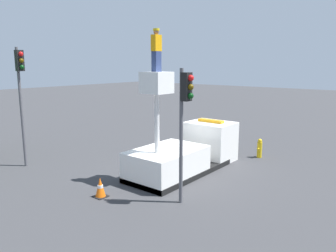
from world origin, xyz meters
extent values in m
plane|color=#38383A|center=(0.00, 0.00, 0.00)|extent=(120.00, 120.00, 0.00)
cube|color=black|center=(0.00, 0.00, 0.12)|extent=(5.58, 2.45, 0.24)
cube|color=white|center=(-0.96, 0.00, 0.68)|extent=(3.65, 2.39, 1.37)
cube|color=white|center=(2.79, 0.00, 1.04)|extent=(1.93, 2.39, 2.09)
cube|color=black|center=(3.76, 0.00, 1.46)|extent=(0.03, 2.03, 0.84)
cube|color=orange|center=(2.79, 0.00, 2.16)|extent=(0.36, 1.44, 0.14)
cylinder|color=silver|center=(-1.65, 0.00, 2.70)|extent=(0.22, 0.22, 2.68)
cube|color=white|center=(-1.65, 0.00, 4.39)|extent=(1.07, 1.07, 0.90)
cube|color=navy|center=(-1.65, 0.00, 5.26)|extent=(0.34, 0.26, 0.84)
cube|color=#F29E0C|center=(-1.65, 0.00, 6.01)|extent=(0.40, 0.26, 0.66)
sphere|color=#9E704C|center=(-1.65, 0.00, 6.46)|extent=(0.23, 0.23, 0.23)
cylinder|color=yellow|center=(-1.65, 0.00, 6.54)|extent=(0.26, 0.26, 0.09)
cylinder|color=#515156|center=(-2.75, -2.11, 2.51)|extent=(0.14, 0.14, 5.03)
cube|color=black|center=(-2.75, -2.32, 4.38)|extent=(0.34, 0.28, 1.00)
sphere|color=red|center=(-2.75, -2.50, 4.69)|extent=(0.22, 0.22, 0.22)
sphere|color=#503C07|center=(-2.75, -2.50, 4.38)|extent=(0.22, 0.22, 0.22)
sphere|color=#083710|center=(-2.75, -2.50, 4.07)|extent=(0.22, 0.22, 0.22)
cylinder|color=#515156|center=(-4.10, 6.82, 2.99)|extent=(0.14, 0.14, 5.98)
cube|color=black|center=(-4.10, 6.61, 5.33)|extent=(0.34, 0.28, 1.00)
sphere|color=red|center=(-4.10, 6.42, 5.64)|extent=(0.22, 0.22, 0.22)
sphere|color=#503C07|center=(-4.10, 6.42, 5.33)|extent=(0.22, 0.22, 0.22)
sphere|color=#083710|center=(-4.10, 6.42, 5.02)|extent=(0.22, 0.22, 0.22)
cylinder|color=gold|center=(4.90, -1.93, 0.45)|extent=(0.27, 0.27, 0.89)
sphere|color=gold|center=(4.90, -1.93, 0.96)|extent=(0.23, 0.23, 0.23)
cylinder|color=gold|center=(4.71, -1.93, 0.54)|extent=(0.12, 0.11, 0.11)
cylinder|color=gold|center=(5.10, -1.93, 0.54)|extent=(0.12, 0.11, 0.11)
cube|color=black|center=(-4.30, 0.67, 0.01)|extent=(0.50, 0.50, 0.03)
cone|color=orange|center=(-4.30, 0.67, 0.40)|extent=(0.42, 0.42, 0.79)
cylinder|color=white|center=(-4.30, 0.67, 0.44)|extent=(0.22, 0.22, 0.11)
camera|label=1|loc=(-12.14, -9.04, 5.16)|focal=35.00mm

